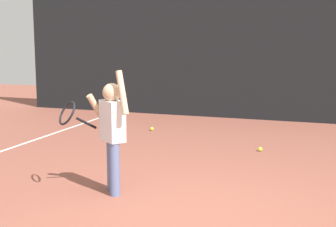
% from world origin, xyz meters
% --- Properties ---
extents(ground_plane, '(20.00, 20.00, 0.00)m').
position_xyz_m(ground_plane, '(0.00, 0.00, 0.00)').
color(ground_plane, brown).
extents(back_fence_windscreen, '(11.06, 0.08, 3.15)m').
position_xyz_m(back_fence_windscreen, '(0.00, 5.73, 1.58)').
color(back_fence_windscreen, black).
rests_on(back_fence_windscreen, ground).
extents(fence_post_0, '(0.09, 0.09, 3.30)m').
position_xyz_m(fence_post_0, '(-5.38, 5.79, 1.65)').
color(fence_post_0, slate).
rests_on(fence_post_0, ground).
extents(fence_post_1, '(0.09, 0.09, 3.30)m').
position_xyz_m(fence_post_1, '(-1.79, 5.79, 1.65)').
color(fence_post_1, slate).
rests_on(fence_post_1, ground).
extents(tennis_player, '(0.89, 0.51, 1.35)m').
position_xyz_m(tennis_player, '(-1.02, 0.45, 0.73)').
color(tennis_player, slate).
rests_on(tennis_player, ground).
extents(tennis_ball_2, '(0.07, 0.07, 0.07)m').
position_xyz_m(tennis_ball_2, '(-1.89, 3.88, 0.03)').
color(tennis_ball_2, '#CCE033').
rests_on(tennis_ball_2, ground).
extents(tennis_ball_4, '(0.07, 0.07, 0.07)m').
position_xyz_m(tennis_ball_4, '(0.20, 2.94, 0.03)').
color(tennis_ball_4, '#CCE033').
rests_on(tennis_ball_4, ground).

